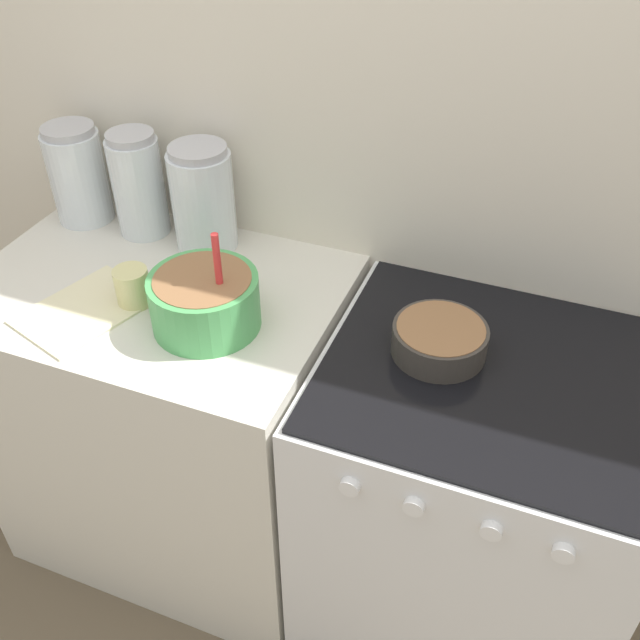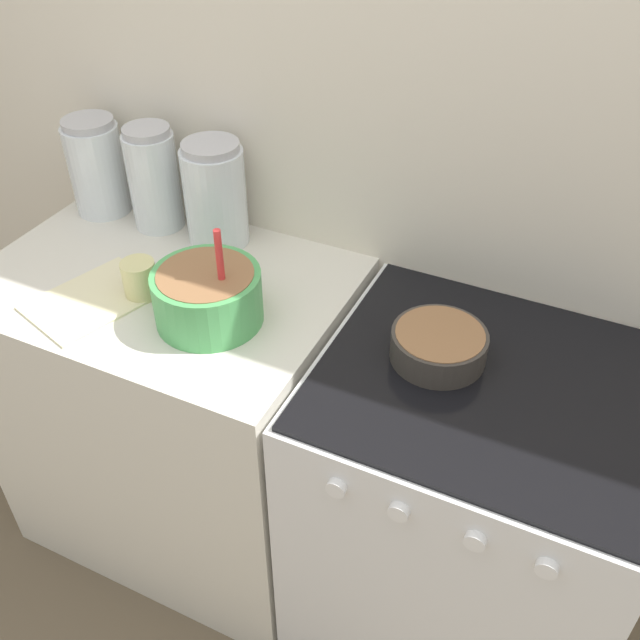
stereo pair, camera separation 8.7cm
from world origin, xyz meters
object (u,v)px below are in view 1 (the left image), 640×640
mixing_bowl (205,299)px  baking_pan (440,339)px  storage_jar_right (204,204)px  storage_jar_left (79,180)px  stove (464,508)px  storage_jar_middle (139,191)px  tin_can (133,287)px

mixing_bowl → baking_pan: 0.52m
baking_pan → storage_jar_right: bearing=163.2°
storage_jar_left → baking_pan: bearing=-10.9°
stove → storage_jar_middle: (-0.98, 0.22, 0.58)m
storage_jar_left → stove: bearing=-10.8°
mixing_bowl → tin_can: size_ratio=2.69×
mixing_bowl → storage_jar_right: (-0.16, 0.30, 0.05)m
baking_pan → storage_jar_right: storage_jar_right is taller
storage_jar_middle → storage_jar_left: bearing=180.0°
storage_jar_middle → storage_jar_right: 0.19m
storage_jar_left → storage_jar_right: bearing=0.0°
storage_jar_left → tin_can: size_ratio=2.89×
mixing_bowl → tin_can: 0.20m
stove → baking_pan: (-0.12, 0.02, 0.50)m
stove → tin_can: size_ratio=10.07×
stove → storage_jar_right: storage_jar_right is taller
storage_jar_left → tin_can: 0.45m
mixing_bowl → storage_jar_middle: bearing=139.5°
stove → tin_can: (-0.83, -0.07, 0.51)m
storage_jar_middle → tin_can: (0.15, -0.29, -0.07)m
mixing_bowl → baking_pan: bearing=10.7°
mixing_bowl → storage_jar_right: storage_jar_right is taller
baking_pan → storage_jar_middle: size_ratio=0.73×
mixing_bowl → stove: bearing=6.8°
mixing_bowl → storage_jar_right: 0.34m
storage_jar_middle → tin_can: bearing=-62.2°
baking_pan → storage_jar_right: 0.70m
baking_pan → storage_jar_middle: storage_jar_middle is taller
mixing_bowl → storage_jar_right: size_ratio=0.90×
baking_pan → storage_jar_right: size_ratio=0.74×
storage_jar_right → storage_jar_left: bearing=180.0°
stove → baking_pan: bearing=170.7°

